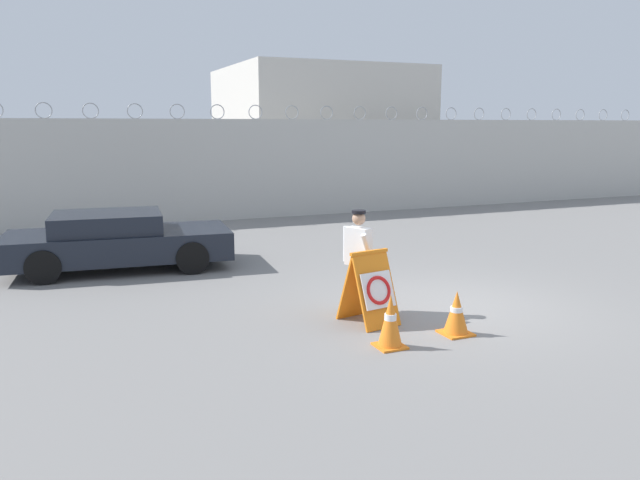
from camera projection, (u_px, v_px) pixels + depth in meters
ground_plane at (452, 305)px, 10.68m from camera, size 90.00×90.00×0.00m
perimeter_wall at (256, 169)px, 20.48m from camera, size 36.00×0.30×3.69m
building_block at (318, 132)px, 27.30m from camera, size 7.70×7.31×5.44m
barricade_sign at (371, 288)px, 9.63m from camera, size 0.80×0.94×1.15m
security_guard at (358, 257)px, 10.14m from camera, size 0.39×0.67×1.70m
traffic_cone_near at (456, 313)px, 9.17m from camera, size 0.43×0.43×0.66m
traffic_cone_mid at (390, 321)px, 8.62m from camera, size 0.40×0.40×0.76m
parked_car_front_coupe at (117, 240)px, 13.26m from camera, size 4.75×2.37×1.23m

